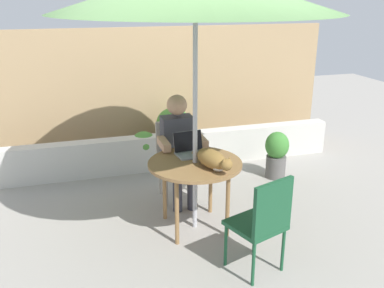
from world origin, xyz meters
TOP-DOWN VIEW (x-y plane):
  - ground_plane at (0.00, 0.00)m, footprint 14.00×14.00m
  - fence_back at (0.00, 2.38)m, footprint 5.44×0.08m
  - planter_wall_low at (0.00, 1.60)m, footprint 4.90×0.20m
  - patio_table at (0.00, 0.00)m, footprint 0.91×0.91m
  - chair_occupied at (0.00, 0.76)m, footprint 0.40×0.40m
  - chair_empty at (0.31, -0.88)m, footprint 0.51×0.51m
  - person_seated at (0.00, 0.60)m, footprint 0.48×0.48m
  - laptop at (0.02, 0.24)m, footprint 0.32×0.28m
  - cat at (0.12, -0.19)m, footprint 0.29×0.64m
  - potted_plant_near_fence at (-0.20, 1.66)m, footprint 0.33×0.33m
  - potted_plant_by_chair at (1.35, 0.89)m, footprint 0.30×0.30m
  - potted_plant_corner at (0.29, 1.98)m, footprint 0.48×0.48m

SIDE VIEW (x-z plane):
  - ground_plane at x=0.00m, z-range 0.00..0.00m
  - planter_wall_low at x=0.00m, z-range 0.00..0.47m
  - potted_plant_near_fence at x=-0.20m, z-range 0.01..0.53m
  - potted_plant_by_chair at x=1.35m, z-range 0.02..0.63m
  - potted_plant_corner at x=0.29m, z-range 0.06..0.78m
  - chair_occupied at x=0.00m, z-range 0.07..0.95m
  - chair_empty at x=0.31m, z-range 0.07..0.95m
  - patio_table at x=0.00m, z-range 0.29..0.99m
  - person_seated at x=0.00m, z-range 0.07..1.29m
  - laptop at x=0.02m, z-range 0.66..0.87m
  - cat at x=0.12m, z-range 0.70..0.87m
  - fence_back at x=0.00m, z-range 0.00..1.80m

